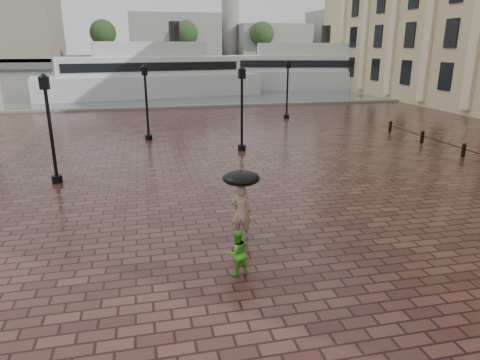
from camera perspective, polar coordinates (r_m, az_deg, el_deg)
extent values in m
plane|color=#351A18|center=(10.53, 1.47, -14.42)|extent=(300.00, 300.00, 0.00)
plane|color=#404B4E|center=(100.84, -11.82, 13.93)|extent=(240.00, 240.00, 0.00)
cube|color=slate|center=(41.10, -9.66, 9.43)|extent=(80.00, 0.60, 0.30)
cube|color=#4C4C47|center=(168.74, -12.45, 15.50)|extent=(300.00, 60.00, 2.00)
cube|color=gray|center=(159.17, -8.80, 18.49)|extent=(30.00, 22.00, 14.00)
cube|color=gray|center=(165.55, 4.02, 18.07)|extent=(25.00, 22.00, 11.00)
cube|color=gray|center=(178.76, 15.44, 18.28)|extent=(35.00, 22.00, 16.00)
cylinder|color=gray|center=(162.03, -1.35, 19.71)|extent=(6.00, 6.00, 20.00)
cylinder|color=#2D2119|center=(151.11, -27.68, 14.95)|extent=(1.00, 1.00, 8.00)
sphere|color=#223C1B|center=(151.15, -27.98, 17.01)|extent=(8.00, 8.00, 8.00)
cylinder|color=#2D2119|center=(147.05, -17.60, 16.06)|extent=(1.00, 1.00, 8.00)
sphere|color=#223C1B|center=(147.10, -17.81, 18.19)|extent=(8.00, 8.00, 8.00)
cylinder|color=#2D2119|center=(147.44, -7.18, 16.71)|extent=(1.00, 1.00, 8.00)
sphere|color=#223C1B|center=(147.49, -7.27, 18.84)|extent=(8.00, 8.00, 8.00)
cylinder|color=#2D2119|center=(152.24, 2.92, 16.83)|extent=(1.00, 1.00, 8.00)
sphere|color=#223C1B|center=(152.28, 2.95, 18.90)|extent=(8.00, 8.00, 8.00)
cylinder|color=#2D2119|center=(161.05, 12.15, 16.52)|extent=(1.00, 1.00, 8.00)
sphere|color=#223C1B|center=(161.09, 12.28, 18.47)|extent=(8.00, 8.00, 8.00)
cylinder|color=#2D2119|center=(173.26, 20.22, 15.91)|extent=(1.00, 1.00, 8.00)
sphere|color=#223C1B|center=(173.30, 20.41, 17.72)|extent=(8.00, 8.00, 8.00)
cylinder|color=black|center=(25.28, 27.64, 3.43)|extent=(0.20, 0.20, 0.60)
sphere|color=black|center=(25.22, 27.74, 4.14)|extent=(0.22, 0.22, 0.22)
cylinder|color=black|center=(27.97, 23.12, 5.20)|extent=(0.20, 0.20, 0.60)
sphere|color=black|center=(27.91, 23.20, 5.84)|extent=(0.22, 0.22, 0.22)
cylinder|color=black|center=(30.81, 19.40, 6.63)|extent=(0.20, 0.20, 0.60)
sphere|color=black|center=(30.76, 19.46, 7.22)|extent=(0.22, 0.22, 0.22)
cylinder|color=black|center=(19.79, -23.20, 0.14)|extent=(0.44, 0.44, 0.30)
cylinder|color=black|center=(19.37, -23.85, 5.37)|extent=(0.14, 0.14, 4.00)
cube|color=black|center=(19.09, -24.65, 11.68)|extent=(0.35, 0.35, 0.50)
sphere|color=beige|center=(19.09, -24.65, 11.68)|extent=(0.28, 0.28, 0.28)
cylinder|color=black|center=(23.88, 0.24, 4.35)|extent=(0.44, 0.44, 0.30)
cylinder|color=black|center=(23.53, 0.24, 8.74)|extent=(0.14, 0.14, 4.00)
cube|color=black|center=(23.30, 0.25, 13.98)|extent=(0.35, 0.35, 0.50)
sphere|color=beige|center=(23.30, 0.25, 13.98)|extent=(0.28, 0.28, 0.28)
cylinder|color=black|center=(34.96, 6.21, 8.44)|extent=(0.44, 0.44, 0.30)
cylinder|color=black|center=(34.72, 6.31, 11.46)|extent=(0.14, 0.14, 4.00)
cube|color=black|center=(34.57, 6.44, 15.00)|extent=(0.35, 0.35, 0.50)
sphere|color=beige|center=(34.57, 6.44, 15.00)|extent=(0.28, 0.28, 0.28)
cylinder|color=black|center=(27.21, -12.07, 5.59)|extent=(0.44, 0.44, 0.30)
cylinder|color=black|center=(26.90, -12.32, 9.45)|extent=(0.14, 0.14, 4.00)
cube|color=black|center=(26.70, -12.62, 14.02)|extent=(0.35, 0.35, 0.50)
sphere|color=beige|center=(26.70, -12.62, 14.02)|extent=(0.28, 0.28, 0.28)
imported|color=gray|center=(12.74, 0.14, -4.30)|extent=(0.70, 0.55, 1.68)
imported|color=green|center=(10.86, -0.43, -9.68)|extent=(0.68, 0.58, 1.21)
cube|color=silver|center=(51.32, -11.79, 12.22)|extent=(25.72, 10.23, 2.41)
cube|color=silver|center=(51.18, -11.94, 14.67)|extent=(20.64, 8.58, 2.00)
cube|color=silver|center=(51.14, -12.08, 16.69)|extent=(12.64, 6.61, 1.60)
cylinder|color=black|center=(51.82, -8.76, 18.86)|extent=(1.20, 1.20, 2.41)
cube|color=black|center=(48.58, -11.32, 14.58)|extent=(18.78, 3.37, 0.90)
cube|color=black|center=(53.79, -12.51, 14.76)|extent=(18.78, 3.37, 0.90)
cube|color=silver|center=(59.97, 8.17, 13.09)|extent=(25.43, 11.54, 2.37)
cube|color=silver|center=(59.85, 8.27, 15.17)|extent=(20.43, 9.62, 1.98)
cube|color=silver|center=(59.81, 8.34, 16.87)|extent=(12.60, 7.20, 1.58)
cylinder|color=black|center=(60.27, 11.37, 18.42)|extent=(1.19, 1.19, 2.37)
cube|color=black|center=(57.25, 8.60, 15.06)|extent=(18.29, 4.49, 0.89)
cube|color=black|center=(62.45, 7.96, 15.27)|extent=(18.29, 4.49, 0.89)
cylinder|color=black|center=(12.54, 0.15, -1.81)|extent=(0.02, 0.02, 0.95)
ellipsoid|color=black|center=(12.39, 0.15, 0.24)|extent=(1.10, 1.10, 0.39)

